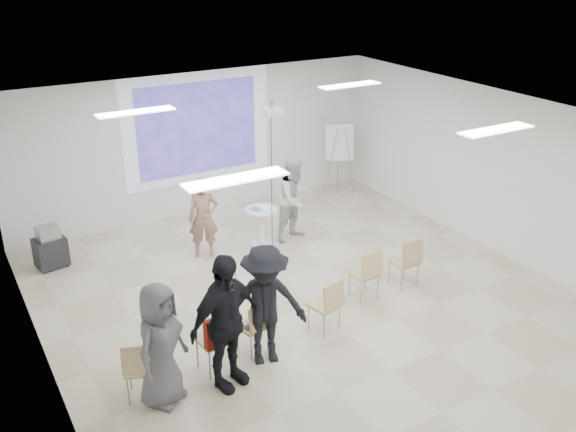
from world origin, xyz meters
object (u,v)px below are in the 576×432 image
chair_far_left (140,366)px  chair_left_inner (255,324)px  chair_center (328,302)px  audience_left (225,313)px  pedestal_table (262,225)px  audience_outer (160,338)px  chair_left_mid (217,336)px  av_cart (50,248)px  laptop (252,324)px  audience_mid (265,298)px  chair_right_inner (367,271)px  chair_right_far (407,259)px  player_left (203,213)px  player_right (295,194)px  flipchart_easel (340,142)px

chair_far_left → chair_left_inner: chair_far_left is taller
chair_center → audience_left: audience_left is taller
pedestal_table → audience_outer: (-3.20, -3.39, 0.50)m
pedestal_table → chair_left_inner: chair_left_inner is taller
chair_left_mid → audience_left: bearing=-96.1°
audience_left → av_cart: 4.83m
pedestal_table → chair_left_inner: (-1.73, -3.07, 0.06)m
chair_center → chair_left_inner: bearing=164.0°
laptop → audience_mid: bearing=88.6°
laptop → av_cart: size_ratio=0.38×
chair_right_inner → chair_right_far: size_ratio=0.99×
chair_far_left → chair_right_far: chair_right_far is taller
chair_left_mid → laptop: size_ratio=3.15×
pedestal_table → av_cart: av_cart is taller
pedestal_table → audience_outer: bearing=-133.4°
player_left → player_right: 1.85m
player_left → laptop: (-0.63, -3.12, -0.42)m
chair_right_far → audience_mid: 3.11m
pedestal_table → chair_right_inner: 2.71m
laptop → player_right: bearing=-142.3°
chair_far_left → chair_right_inner: bearing=30.4°
audience_mid → av_cart: bearing=130.2°
chair_right_far → audience_outer: size_ratio=0.48×
audience_left → flipchart_easel: size_ratio=1.25×
chair_center → audience_left: 1.93m
chair_right_far → av_cart: chair_right_far is taller
chair_right_far → audience_mid: audience_mid is taller
player_left → laptop: 3.21m
player_right → audience_mid: bearing=-139.6°
player_left → chair_left_mid: (-1.25, -3.33, -0.30)m
player_left → audience_outer: bearing=-101.7°
chair_right_inner → audience_left: bearing=-164.4°
chair_center → chair_right_inner: bearing=11.3°
chair_far_left → laptop: 1.72m
chair_left_inner → flipchart_easel: 6.42m
pedestal_table → audience_left: bearing=-124.2°
chair_left_inner → audience_outer: bearing=179.8°
player_right → laptop: player_right is taller
pedestal_table → audience_outer: audience_outer is taller
player_left → chair_center: (0.55, -3.28, -0.35)m
chair_right_inner → flipchart_easel: 4.74m
pedestal_table → flipchart_easel: (2.75, 1.45, 0.85)m
audience_mid → laptop: bearing=116.8°
player_left → av_cart: bearing=178.3°
chair_left_inner → player_right: bearing=38.7°
player_right → chair_left_inner: player_right is taller
audience_left → chair_center: bearing=-6.7°
audience_mid → audience_left: bearing=-147.3°
chair_center → player_right: bearing=54.6°
chair_center → chair_right_inner: size_ratio=0.98×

